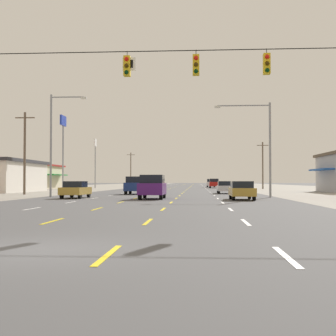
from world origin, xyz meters
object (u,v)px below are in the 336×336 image
Objects in this scene: suv_inner_left_midfar at (135,185)px; pole_sign_left_row_2 at (95,153)px; sedan_far_right_far at (225,187)px; streetlight_right_row_0 at (263,140)px; suv_center_turn_near at (153,186)px; pole_sign_left_row_1 at (63,134)px; sedan_far_right_nearest at (242,190)px; suv_far_right_farther at (214,183)px; suv_far_right_farthest at (211,183)px; suv_far_left_distant_a at (155,183)px; sedan_far_left_mid at (76,189)px; streetlight_left_row_0 at (54,138)px.

pole_sign_left_row_2 reaches higher than suv_inner_left_midfar.
sedan_far_right_far is 47.12m from pole_sign_left_row_2.
streetlight_right_row_0 reaches higher than sedan_far_right_far.
streetlight_right_row_0 reaches higher than suv_inner_left_midfar.
pole_sign_left_row_2 reaches higher than suv_center_turn_near.
sedan_far_right_far is 0.43× the size of pole_sign_left_row_1.
streetlight_right_row_0 is (2.48, 5.72, 4.42)m from sedan_far_right_nearest.
streetlight_right_row_0 is at bearing -87.54° from suv_far_right_farther.
suv_far_right_farther is 13.15m from suv_far_right_farthest.
suv_far_left_distant_a is at bearing 81.07° from pole_sign_left_row_1.
suv_far_right_farther is 25.82m from pole_sign_left_row_2.
sedan_far_right_nearest is at bearing -10.93° from sedan_far_left_mid.
suv_far_right_farthest is (13.79, 72.61, 0.27)m from sedan_far_left_mid.
suv_far_right_farther reaches higher than sedan_far_right_nearest.
suv_far_left_distant_a is 52.38m from pole_sign_left_row_1.
suv_far_left_distant_a is at bearing 61.68° from pole_sign_left_row_2.
sedan_far_right_far is 0.52× the size of streetlight_right_row_0.
streetlight_left_row_0 is (-2.86, 3.02, 4.73)m from sedan_far_left_mid.
suv_far_right_farthest is at bearing 89.99° from sedan_far_right_far.
streetlight_left_row_0 is 1.11× the size of streetlight_right_row_0.
streetlight_right_row_0 is at bearing -77.05° from suv_far_left_distant_a.
streetlight_left_row_0 is (-2.79, -71.99, 4.46)m from suv_far_left_distant_a.
suv_inner_left_midfar is 0.51× the size of streetlight_left_row_0.
suv_center_turn_near is at bearing -112.25° from sedan_far_right_far.
pole_sign_left_row_1 reaches higher than suv_far_left_distant_a.
sedan_far_left_mid is 0.47× the size of streetlight_left_row_0.
streetlight_left_row_0 is 19.35m from streetlight_right_row_0.
streetlight_left_row_0 is at bearing 161.27° from sedan_far_right_nearest.
sedan_far_right_far is 21.42m from streetlight_left_row_0.
pole_sign_left_row_1 is (-8.06, -51.29, 6.95)m from suv_far_left_distant_a.
pole_sign_left_row_2 is (-10.57, -19.62, 6.35)m from suv_far_left_distant_a.
suv_far_right_farther is (7.24, 60.86, 0.00)m from suv_center_turn_near.
pole_sign_left_row_2 is at bearing -170.62° from suv_far_right_farther.
pole_sign_left_row_2 is 1.07× the size of streetlight_left_row_0.
streetlight_left_row_0 reaches higher than suv_center_turn_near.
suv_far_right_farther is (0.27, 43.83, 0.27)m from sedan_far_right_far.
pole_sign_left_row_1 is 1.23× the size of streetlight_right_row_0.
streetlight_right_row_0 reaches higher than sedan_far_left_mid.
suv_far_right_farthest is 1.00× the size of suv_far_left_distant_a.
streetlight_right_row_0 is at bearing 66.54° from sedan_far_right_nearest.
suv_inner_left_midfar is 16.58m from streetlight_right_row_0.
suv_inner_left_midfar and suv_far_right_farthest have the same top height.
suv_far_right_farther is 1.00× the size of suv_far_left_distant_a.
suv_far_left_distant_a reaches higher than sedan_far_left_mid.
sedan_far_right_far is 0.92× the size of suv_far_right_farther.
streetlight_right_row_0 is (19.35, 0.00, -0.31)m from streetlight_left_row_0.
sedan_far_left_mid is at bearing -71.08° from pole_sign_left_row_1.
pole_sign_left_row_1 is at bearing 139.94° from streetlight_right_row_0.
suv_inner_left_midfar is 62.61m from suv_far_left_distant_a.
pole_sign_left_row_1 is at bearing 104.26° from streetlight_left_row_0.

